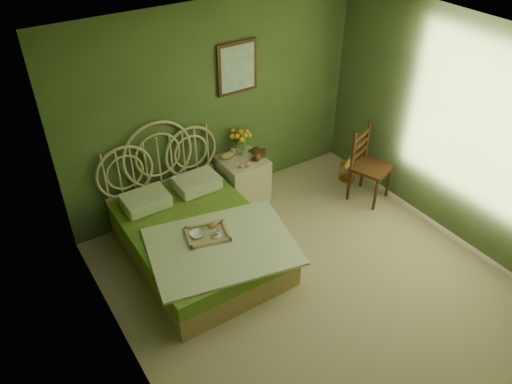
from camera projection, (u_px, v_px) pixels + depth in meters
floor at (323, 294)px, 5.38m from camera, size 4.50×4.50×0.00m
ceiling at (350, 62)px, 3.86m from camera, size 4.50×4.50×0.00m
wall_back at (216, 107)px, 6.15m from camera, size 4.00×0.00×4.00m
wall_left at (129, 283)px, 3.74m from camera, size 0.00×4.50×4.50m
wall_right at (473, 139)px, 5.51m from camera, size 0.00×4.50×4.50m
wall_art at (237, 68)px, 6.01m from camera, size 0.54×0.04×0.64m
bed at (197, 237)px, 5.70m from camera, size 1.72×2.17×1.34m
nightstand at (242, 174)px, 6.61m from camera, size 0.56×0.56×1.04m
chair at (368, 159)px, 6.54m from camera, size 0.58×0.58×1.02m
birdcage at (348, 169)px, 7.09m from camera, size 0.22×0.22×0.34m
book_lower at (253, 154)px, 6.55m from camera, size 0.19×0.23×0.02m
book_upper at (253, 153)px, 6.54m from camera, size 0.27×0.28×0.02m
cereal_bowl at (197, 234)px, 5.36m from camera, size 0.16×0.16×0.04m
coffee_cup at (217, 233)px, 5.35m from camera, size 0.08×0.08×0.07m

